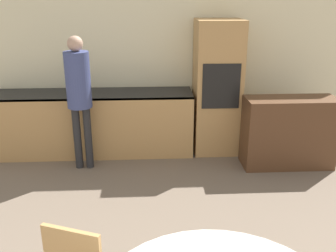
# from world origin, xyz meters

# --- Properties ---
(wall_back) EXTENTS (6.33, 0.05, 2.60)m
(wall_back) POSITION_xyz_m (0.00, 5.45, 1.30)
(wall_back) COLOR beige
(wall_back) RESTS_ON ground_plane
(kitchen_counter) EXTENTS (2.83, 0.60, 0.88)m
(kitchen_counter) POSITION_xyz_m (-0.90, 5.11, 0.46)
(kitchen_counter) COLOR tan
(kitchen_counter) RESTS_ON ground_plane
(oven_unit) EXTENTS (0.63, 0.59, 1.85)m
(oven_unit) POSITION_xyz_m (0.87, 5.11, 0.93)
(oven_unit) COLOR tan
(oven_unit) RESTS_ON ground_plane
(sideboard) EXTENTS (1.17, 0.45, 0.92)m
(sideboard) POSITION_xyz_m (1.73, 4.55, 0.46)
(sideboard) COLOR #51331E
(sideboard) RESTS_ON ground_plane
(person_standing) EXTENTS (0.31, 0.31, 1.70)m
(person_standing) POSITION_xyz_m (-0.95, 4.62, 1.07)
(person_standing) COLOR #262628
(person_standing) RESTS_ON ground_plane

